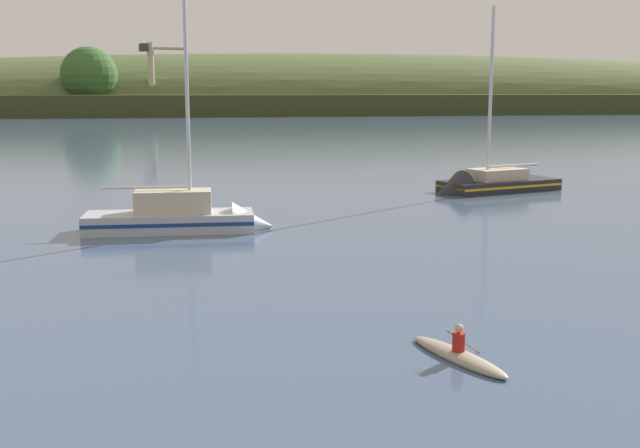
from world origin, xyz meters
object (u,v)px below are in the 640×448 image
sailboat_near_mooring (485,189)px  canoe_with_paddler (458,355)px  sailboat_midwater_white (189,223)px  dockside_crane (152,81)px

sailboat_near_mooring → canoe_with_paddler: bearing=50.1°
sailboat_midwater_white → sailboat_near_mooring: bearing=32.1°
dockside_crane → sailboat_midwater_white: (-2.70, -176.09, -8.61)m
sailboat_near_mooring → sailboat_midwater_white: bearing=12.9°
dockside_crane → canoe_with_paddler: bearing=-105.8°
sailboat_near_mooring → sailboat_midwater_white: 22.42m
sailboat_midwater_white → canoe_with_paddler: sailboat_midwater_white is taller
sailboat_midwater_white → canoe_with_paddler: (5.32, -19.66, -0.26)m
sailboat_near_mooring → sailboat_midwater_white: size_ratio=0.89×
dockside_crane → sailboat_midwater_white: bearing=-107.5°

